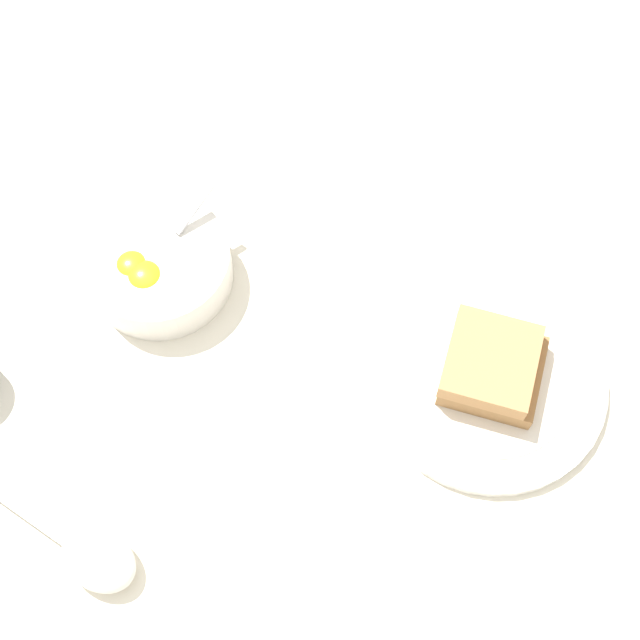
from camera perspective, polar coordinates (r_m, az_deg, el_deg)
ground_plane at (r=0.80m, az=-6.93°, el=-7.54°), size 3.00×3.00×0.00m
egg_bowl at (r=0.85m, az=-10.36°, el=3.42°), size 0.14×0.14×0.07m
toast_plate at (r=0.82m, az=10.72°, el=-3.75°), size 0.21×0.21×0.01m
toast_sandwich at (r=0.80m, az=10.95°, el=-2.93°), size 0.12×0.12×0.04m
soup_spoon at (r=0.78m, az=-14.63°, el=-14.16°), size 0.14×0.12×0.03m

